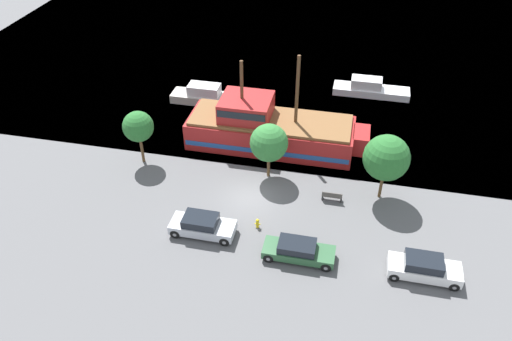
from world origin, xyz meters
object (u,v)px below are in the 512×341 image
Objects in this scene: moored_boat_outer at (370,89)px; bench_promenade_east at (332,196)px; pirate_ship at (269,129)px; fire_hydrant at (257,223)px; parked_car_curb_mid at (298,250)px; parked_car_curb_rear at (202,225)px; parked_car_curb_front at (424,268)px; moored_boat_dockside at (209,96)px.

moored_boat_outer reaches higher than bench_promenade_east.
pirate_ship is 10.85m from fire_hydrant.
parked_car_curb_rear reaches higher than parked_car_curb_mid.
parked_car_curb_mid is (-3.93, -24.47, 0.06)m from moored_boat_outer.
parked_car_curb_front is 1.00× the size of parked_car_curb_rear.
bench_promenade_east is (8.70, 5.57, -0.33)m from parked_car_curb_rear.
parked_car_curb_rear is (-7.01, 0.90, 0.07)m from parked_car_curb_mid.
bench_promenade_east reaches higher than fire_hydrant.
bench_promenade_east is at bearing 135.65° from parked_car_curb_front.
bench_promenade_east is (-6.49, 6.34, -0.35)m from parked_car_curb_front.
moored_boat_outer is at bearing 99.90° from parked_car_curb_front.
parked_car_curb_mid is 6.69m from bench_promenade_east.
moored_boat_dockside is at bearing 136.92° from bench_promenade_east.
parked_car_curb_rear is 10.33m from bench_promenade_east.
bench_promenade_east is (6.26, -6.58, -1.21)m from pirate_ship.
moored_boat_outer is 18.14m from bench_promenade_east.
parked_car_curb_mid is at bearing -58.10° from moored_boat_dockside.
fire_hydrant is (-3.30, 2.35, -0.29)m from parked_car_curb_mid.
pirate_ship is at bearing 109.29° from parked_car_curb_mid.
moored_boat_outer reaches higher than parked_car_curb_front.
parked_car_curb_rear is (-2.44, -12.15, -0.87)m from pirate_ship.
bench_promenade_east is (4.99, 4.12, 0.02)m from fire_hydrant.
bench_promenade_east is at bearing -43.08° from moored_boat_dockside.
parked_car_curb_front is at bearing 0.88° from parked_car_curb_mid.
moored_boat_outer is (15.92, 5.21, -0.05)m from moored_boat_dockside.
parked_car_curb_rear is at bearing 177.07° from parked_car_curb_front.
moored_boat_dockside is 1.71× the size of parked_car_curb_front.
parked_car_curb_mid is 3.10× the size of bench_promenade_east.
parked_car_curb_front is 15.21m from parked_car_curb_rear.
pirate_ship is 1.99× the size of moored_boat_dockside.
pirate_ship is 13.86m from parked_car_curb_mid.
pirate_ship is 20.63× the size of fire_hydrant.
moored_boat_dockside is 1.02× the size of moored_boat_outer.
bench_promenade_east is (-2.24, -18.00, -0.21)m from moored_boat_outer.
fire_hydrant is at bearing 169.04° from parked_car_curb_front.
parked_car_curb_front is (4.25, -24.34, 0.14)m from moored_boat_outer.
fire_hydrant is at bearing -62.81° from moored_boat_dockside.
moored_boat_dockside is 22.69m from parked_car_curb_mid.
pirate_ship is 3.26× the size of parked_car_curb_mid.
pirate_ship is at bearing 133.54° from bench_promenade_east.
parked_car_curb_front is 6.07× the size of fire_hydrant.
fire_hydrant is 6.47m from bench_promenade_east.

